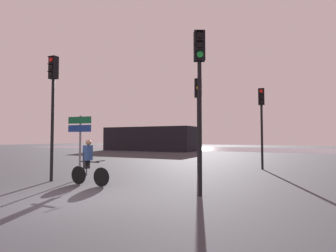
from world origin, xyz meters
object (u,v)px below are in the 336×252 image
Objects in this scene: traffic_light_center at (198,107)px; cyclist at (88,162)px; distant_building at (150,139)px; traffic_light_far_right at (262,113)px; direction_sign_post at (80,135)px; traffic_light_near_left at (53,95)px; traffic_light_near_right at (200,81)px.

traffic_light_center is 2.64× the size of cyclist.
distant_building is 22.48m from traffic_light_far_right.
distant_building is 24.57m from direction_sign_post.
traffic_light_far_right is 2.56× the size of cyclist.
traffic_light_center is 5.74m from cyclist.
direction_sign_post is at bearing 17.05° from traffic_light_center.
cyclist is (1.26, -0.84, -0.97)m from direction_sign_post.
traffic_light_near_left is 6.38m from traffic_light_center.
direction_sign_post is at bearing -35.01° from traffic_light_near_right.
traffic_light_center reaches higher than cyclist.
traffic_light_center is at bearing -54.10° from distant_building.
traffic_light_near_right reaches higher than cyclist.
traffic_light_near_right is at bearing 81.96° from traffic_light_center.
traffic_light_center reaches higher than traffic_light_far_right.
traffic_light_near_left is (9.14, -23.32, 1.82)m from distant_building.
distant_building is 2.85× the size of traffic_light_far_right.
traffic_light_near_right reaches higher than direction_sign_post.
traffic_light_near_right is at bearing 165.47° from direction_sign_post.
distant_building is 2.53× the size of traffic_light_near_left.
traffic_light_near_right is 1.08× the size of traffic_light_center.
cyclist is (-5.02, -7.73, -2.22)m from traffic_light_far_right.
traffic_light_center is 5.50m from direction_sign_post.
traffic_light_near_right is at bearing 76.83° from traffic_light_far_right.
traffic_light_far_right is 9.40m from direction_sign_post.
traffic_light_near_right reaches higher than traffic_light_center.
direction_sign_post is (9.80, -22.52, 0.22)m from distant_building.
traffic_light_center is at bearing 151.45° from cyclist.
direction_sign_post is (-6.28, -6.89, -1.25)m from traffic_light_far_right.
direction_sign_post is (-5.41, 0.71, -1.56)m from traffic_light_near_right.
traffic_light_center is (-2.52, -3.10, 0.10)m from traffic_light_far_right.
direction_sign_post is (-3.76, -3.79, -1.34)m from traffic_light_center.
direction_sign_post is at bearing -129.73° from traffic_light_near_left.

